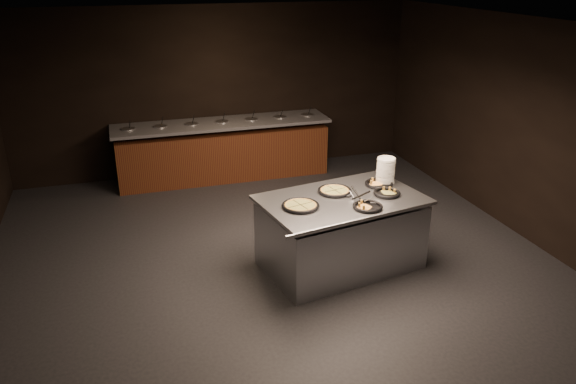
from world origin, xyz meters
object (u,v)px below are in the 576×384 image
at_px(pan_veggie_whole, 300,205).
at_px(pan_cheese_whole, 335,191).
at_px(serving_counter, 341,234).
at_px(plate_stack, 386,170).

height_order(pan_veggie_whole, pan_cheese_whole, same).
xyz_separation_m(pan_veggie_whole, pan_cheese_whole, (0.54, 0.30, -0.00)).
relative_size(serving_counter, pan_cheese_whole, 5.00).
bearing_deg(plate_stack, pan_veggie_whole, -161.67).
bearing_deg(pan_cheese_whole, serving_counter, -85.14).
height_order(serving_counter, pan_veggie_whole, pan_veggie_whole).
distance_m(plate_stack, pan_cheese_whole, 0.77).
bearing_deg(plate_stack, serving_counter, -156.02).
bearing_deg(pan_veggie_whole, pan_cheese_whole, 29.20).
xyz_separation_m(serving_counter, plate_stack, (0.72, 0.32, 0.64)).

